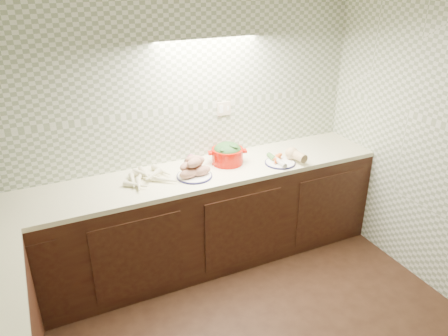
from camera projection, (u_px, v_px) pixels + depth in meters
name	position (u px, v px, depth m)	size (l,w,h in m)	color
room	(281.00, 164.00, 2.03)	(3.60, 3.60, 2.60)	black
counter	(125.00, 309.00, 2.82)	(3.60, 3.60, 0.90)	black
parsnip_pile	(149.00, 179.00, 3.44)	(0.36, 0.39, 0.08)	beige
sweet_potato_plate	(194.00, 169.00, 3.53)	(0.29, 0.29, 0.17)	#12103E
onion_bowl	(193.00, 162.00, 3.71)	(0.15, 0.15, 0.12)	black
dutch_oven	(227.00, 153.00, 3.76)	(0.34, 0.34, 0.19)	#BC0C00
veg_plate	(285.00, 157.00, 3.80)	(0.32, 0.27, 0.12)	#12103E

